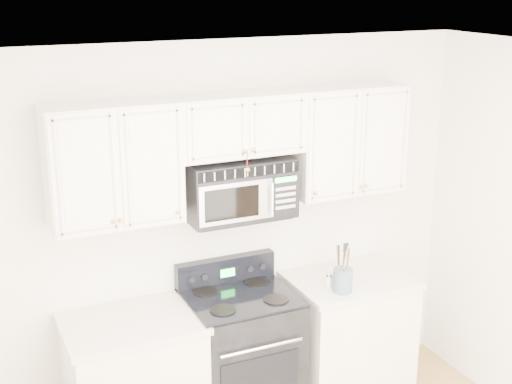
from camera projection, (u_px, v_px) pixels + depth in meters
room at (368, 344)px, 3.42m from camera, size 3.51×3.51×2.61m
base_cabinet_right at (347, 338)px, 5.24m from camera, size 0.86×0.65×0.92m
range at (241, 356)px, 4.90m from camera, size 0.72×0.66×1.11m
upper_cabinets at (238, 145)px, 4.61m from camera, size 2.44×0.37×0.75m
microwave at (239, 188)px, 4.67m from camera, size 0.71×0.41×0.39m
utensil_crock at (343, 279)px, 4.83m from camera, size 0.13×0.13×0.35m
shaker_salt at (329, 281)px, 4.91m from camera, size 0.04×0.04×0.10m
shaker_pepper at (333, 279)px, 4.93m from camera, size 0.05×0.05×0.11m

